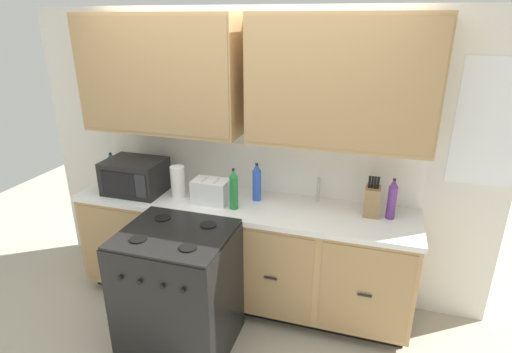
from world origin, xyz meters
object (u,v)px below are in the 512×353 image
Objects in this scene: bottle_blue at (257,182)px; bottle_teal at (112,166)px; knife_block at (372,201)px; bottle_green at (234,189)px; paper_towel_roll at (178,182)px; toaster at (211,191)px; microwave at (135,176)px; bottle_violet at (392,199)px; stove_range at (179,290)px.

bottle_teal is at bearing 177.23° from bottle_blue.
bottle_green is at bearing -168.83° from knife_block.
bottle_green reaches higher than paper_towel_roll.
bottle_green reaches higher than toaster.
bottle_green is (-1.01, -0.20, 0.04)m from knife_block.
knife_block is at bearing 6.85° from toaster.
paper_towel_roll is 0.83× the size of bottle_blue.
bottle_blue reaches higher than microwave.
bottle_violet is at bearing 3.50° from paper_towel_roll.
knife_block is at bearing 11.17° from bottle_green.
bottle_teal is (-2.44, 0.09, -0.03)m from bottle_violet.
toaster is 0.31m from paper_towel_roll.
toaster is at bearing -11.75° from bottle_teal.
knife_block is (1.23, 0.15, 0.02)m from toaster.
knife_block is 1.04m from bottle_green.
stove_range is at bearing -153.43° from bottle_violet.
toaster is 1.10m from bottle_teal.
bottle_green reaches higher than microwave.
microwave is 1.92m from knife_block.
stove_range is 1.67m from bottle_violet.
bottle_violet reaches higher than stove_range.
bottle_blue is 1.03m from bottle_violet.
stove_range is at bearing -37.12° from bottle_teal.
knife_block is 0.94× the size of bottle_green.
paper_towel_roll is at bearing -175.60° from knife_block.
bottle_teal reaches higher than toaster.
bottle_violet reaches higher than knife_block.
stove_range is 1.55m from knife_block.
toaster is 0.37m from bottle_blue.
bottle_violet is at bearing 3.32° from microwave.
bottle_violet is (0.14, -0.02, 0.04)m from knife_block.
bottle_green is (0.24, 0.51, 0.61)m from stove_range.
bottle_teal is (-1.40, 0.07, -0.03)m from bottle_blue.
knife_block is at bearing -0.47° from bottle_blue.
microwave is 1.54× the size of bottle_blue.
toaster is at bearing 166.08° from bottle_green.
bottle_green is (0.52, -0.08, 0.03)m from paper_towel_roll.
knife_block reaches higher than toaster.
paper_towel_roll is at bearing -176.50° from bottle_violet.
bottle_violet is (1.37, 0.13, 0.06)m from toaster.
toaster is at bearing -155.02° from bottle_blue.
microwave is 0.44m from bottle_teal.
bottle_green is (0.21, -0.05, 0.06)m from toaster.
bottle_green reaches higher than bottle_violet.
microwave is at bearing 178.97° from toaster.
bottle_green is at bearing 64.73° from stove_range.
microwave is 1.85× the size of paper_towel_roll.
bottle_violet is at bearing 9.10° from bottle_green.
bottle_teal is at bearing 167.89° from bottle_green.
bottle_blue reaches higher than bottle_teal.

